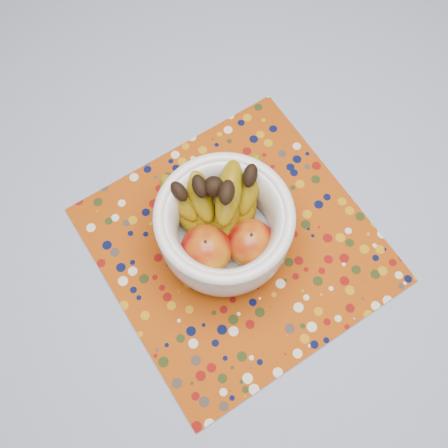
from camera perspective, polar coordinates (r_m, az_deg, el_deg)
table at (r=1.05m, az=2.63°, el=1.90°), size 1.20×1.20×0.75m
tablecloth at (r=0.97m, az=2.84°, el=3.79°), size 1.32×1.32×0.01m
placemat at (r=0.92m, az=1.41°, el=-2.25°), size 0.60×0.60×0.00m
fruit_bowl at (r=0.85m, az=-0.34°, el=0.39°), size 0.25×0.24×0.18m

